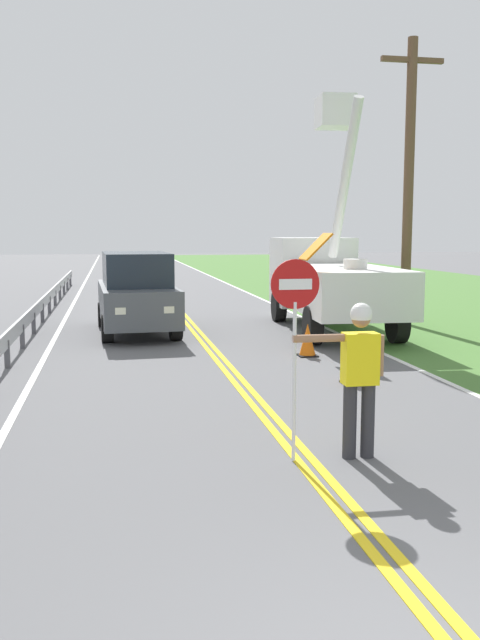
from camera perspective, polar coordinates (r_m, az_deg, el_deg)
The scene contains 12 objects.
centerline_yellow_left at distance 23.11m, azimuth -5.45°, elevation 0.84°, with size 0.11×110.00×0.01m, color yellow.
centerline_yellow_right at distance 23.13m, azimuth -5.00°, elevation 0.85°, with size 0.11×110.00×0.01m, color yellow.
edge_line_right at distance 23.73m, azimuth 3.46°, elevation 1.03°, with size 0.12×110.00×0.01m, color silver.
edge_line_left at distance 23.07m, azimuth -14.16°, elevation 0.64°, with size 0.12×110.00×0.01m, color silver.
flagger_worker at distance 7.99m, azimuth 9.95°, elevation -4.15°, with size 1.09×0.25×1.83m.
stop_sign_paddle at distance 7.67m, azimuth 4.62°, elevation 0.47°, with size 0.56×0.04×2.33m.
utility_bucket_truck at distance 18.55m, azimuth 7.44°, elevation 3.64°, with size 2.99×6.92×6.09m.
oncoming_suv_nearest at distance 17.91m, azimuth -8.67°, elevation 2.29°, with size 2.08×4.68×2.10m.
utility_pole_near at distance 19.99m, azimuth 13.96°, elevation 11.50°, with size 1.80×0.28×7.90m.
traffic_cone_lead at distance 11.97m, azimuth 9.54°, elevation -3.76°, with size 0.40×0.40×0.70m.
traffic_cone_mid at distance 14.53m, azimuth 5.68°, elevation -1.72°, with size 0.40×0.40×0.70m.
guardrail_left_shoulder at distance 19.55m, azimuth -16.59°, elevation 0.89°, with size 0.10×32.00×0.71m.
Camera 1 is at (-2.14, -2.87, 2.63)m, focal length 38.17 mm.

